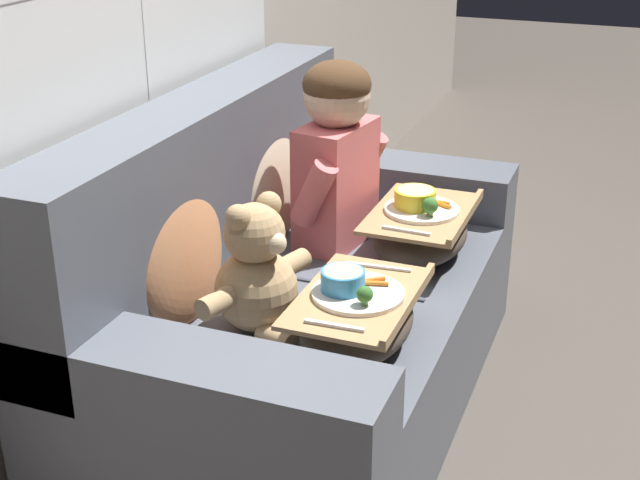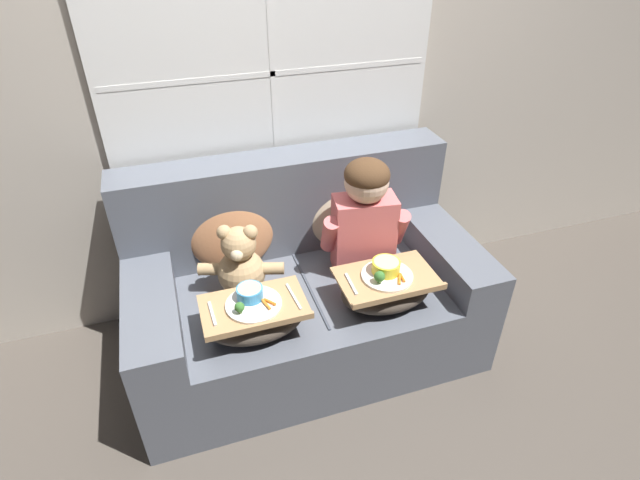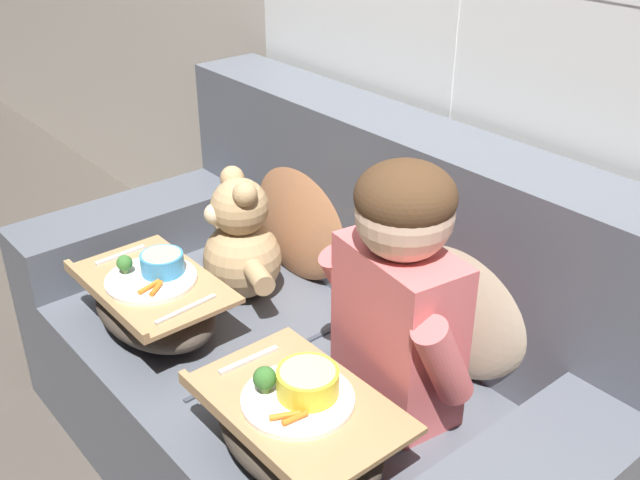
% 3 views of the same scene
% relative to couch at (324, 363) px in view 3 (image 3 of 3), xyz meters
% --- Properties ---
extents(ground_plane, '(14.00, 14.00, 0.00)m').
position_rel_couch_xyz_m(ground_plane, '(0.00, -0.07, -0.33)').
color(ground_plane, '#4C443D').
extents(couch, '(1.62, 0.90, 0.92)m').
position_rel_couch_xyz_m(couch, '(0.00, 0.00, 0.00)').
color(couch, '#565B66').
rests_on(couch, ground_plane).
extents(throw_pillow_behind_child, '(0.42, 0.20, 0.43)m').
position_rel_couch_xyz_m(throw_pillow_behind_child, '(0.30, 0.19, 0.29)').
color(throw_pillow_behind_child, '#C1B293').
rests_on(throw_pillow_behind_child, couch).
extents(throw_pillow_behind_teddy, '(0.43, 0.21, 0.44)m').
position_rel_couch_xyz_m(throw_pillow_behind_teddy, '(-0.30, 0.19, 0.29)').
color(throw_pillow_behind_teddy, '#B2754C').
rests_on(throw_pillow_behind_teddy, couch).
extents(child_figure, '(0.42, 0.22, 0.58)m').
position_rel_couch_xyz_m(child_figure, '(0.30, -0.04, 0.41)').
color(child_figure, '#DB6666').
rests_on(child_figure, couch).
extents(teddy_bear, '(0.38, 0.28, 0.36)m').
position_rel_couch_xyz_m(teddy_bear, '(-0.30, -0.05, 0.24)').
color(teddy_bear, tan).
rests_on(teddy_bear, couch).
extents(lap_tray_child, '(0.43, 0.29, 0.21)m').
position_rel_couch_xyz_m(lap_tray_child, '(0.30, -0.32, 0.17)').
color(lap_tray_child, '#473D33').
rests_on(lap_tray_child, child_figure).
extents(lap_tray_teddy, '(0.43, 0.27, 0.21)m').
position_rel_couch_xyz_m(lap_tray_teddy, '(-0.30, -0.32, 0.17)').
color(lap_tray_teddy, '#473D33').
rests_on(lap_tray_teddy, teddy_bear).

